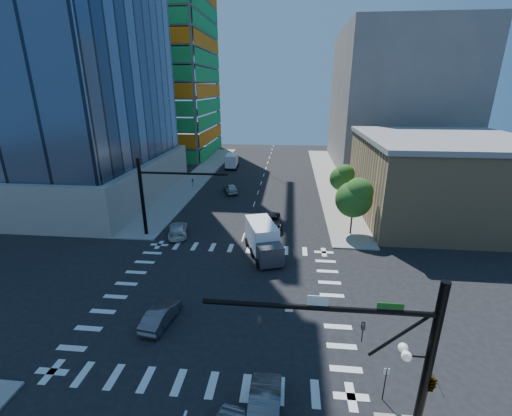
# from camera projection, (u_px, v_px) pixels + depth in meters

# --- Properties ---
(ground) EXTENTS (160.00, 160.00, 0.00)m
(ground) POSITION_uv_depth(u_px,v_px,m) (224.00, 296.00, 28.57)
(ground) COLOR black
(ground) RESTS_ON ground
(road_markings) EXTENTS (20.00, 20.00, 0.01)m
(road_markings) POSITION_uv_depth(u_px,v_px,m) (224.00, 296.00, 28.57)
(road_markings) COLOR silver
(road_markings) RESTS_ON ground
(sidewalk_ne) EXTENTS (5.00, 60.00, 0.15)m
(sidewalk_ne) POSITION_uv_depth(u_px,v_px,m) (328.00, 179.00, 64.88)
(sidewalk_ne) COLOR gray
(sidewalk_ne) RESTS_ON ground
(sidewalk_nw) EXTENTS (5.00, 60.00, 0.15)m
(sidewalk_nw) POSITION_uv_depth(u_px,v_px,m) (200.00, 176.00, 67.25)
(sidewalk_nw) COLOR gray
(sidewalk_nw) RESTS_ON ground
(construction_building) EXTENTS (25.16, 34.50, 70.60)m
(construction_building) POSITION_uv_depth(u_px,v_px,m) (156.00, 51.00, 81.05)
(construction_building) COLOR gray
(construction_building) RESTS_ON ground
(commercial_building) EXTENTS (20.50, 22.50, 10.60)m
(commercial_building) POSITION_uv_depth(u_px,v_px,m) (441.00, 177.00, 45.07)
(commercial_building) COLOR tan
(commercial_building) RESTS_ON ground
(bg_building_ne) EXTENTS (24.00, 30.00, 28.00)m
(bg_building_ne) POSITION_uv_depth(u_px,v_px,m) (395.00, 100.00, 72.93)
(bg_building_ne) COLOR slate
(bg_building_ne) RESTS_ON ground
(signal_mast_se) EXTENTS (10.51, 2.48, 9.00)m
(signal_mast_se) POSITION_uv_depth(u_px,v_px,m) (408.00, 362.00, 15.11)
(signal_mast_se) COLOR black
(signal_mast_se) RESTS_ON sidewalk_se
(signal_mast_nw) EXTENTS (10.20, 0.40, 9.00)m
(signal_mast_nw) POSITION_uv_depth(u_px,v_px,m) (154.00, 191.00, 38.47)
(signal_mast_nw) COLOR black
(signal_mast_nw) RESTS_ON sidewalk_nw
(tree_south) EXTENTS (4.16, 4.16, 6.82)m
(tree_south) POSITION_uv_depth(u_px,v_px,m) (355.00, 197.00, 38.85)
(tree_south) COLOR #382316
(tree_south) RESTS_ON sidewalk_ne
(tree_north) EXTENTS (3.54, 3.52, 5.78)m
(tree_north) POSITION_uv_depth(u_px,v_px,m) (343.00, 177.00, 50.31)
(tree_north) COLOR #382316
(tree_north) RESTS_ON sidewalk_ne
(no_parking_sign) EXTENTS (0.30, 0.06, 2.20)m
(no_parking_sign) POSITION_uv_depth(u_px,v_px,m) (385.00, 380.00, 18.65)
(no_parking_sign) COLOR black
(no_parking_sign) RESTS_ON ground
(car_nb_right) EXTENTS (1.67, 4.67, 1.53)m
(car_nb_right) POSITION_uv_depth(u_px,v_px,m) (264.00, 413.00, 17.48)
(car_nb_right) COLOR #535358
(car_nb_right) RESTS_ON ground
(car_nb_far) EXTENTS (3.01, 5.74, 1.54)m
(car_nb_far) POSITION_uv_depth(u_px,v_px,m) (271.00, 222.00, 42.32)
(car_nb_far) COLOR black
(car_nb_far) RESTS_ON ground
(car_sb_near) EXTENTS (3.36, 5.42, 1.47)m
(car_sb_near) POSITION_uv_depth(u_px,v_px,m) (178.00, 229.00, 40.12)
(car_sb_near) COLOR silver
(car_sb_near) RESTS_ON ground
(car_sb_mid) EXTENTS (3.33, 4.86, 1.54)m
(car_sb_mid) POSITION_uv_depth(u_px,v_px,m) (231.00, 188.00, 56.20)
(car_sb_mid) COLOR #A1A5A9
(car_sb_mid) RESTS_ON ground
(car_sb_cross) EXTENTS (2.03, 4.35, 1.38)m
(car_sb_cross) POSITION_uv_depth(u_px,v_px,m) (161.00, 315.00, 25.09)
(car_sb_cross) COLOR #4C4D52
(car_sb_cross) RESTS_ON ground
(box_truck_near) EXTENTS (4.57, 6.81, 3.29)m
(box_truck_near) POSITION_uv_depth(u_px,v_px,m) (264.00, 243.00, 34.96)
(box_truck_near) COLOR black
(box_truck_near) RESTS_ON ground
(box_truck_far) EXTENTS (2.73, 5.86, 3.01)m
(box_truck_far) POSITION_uv_depth(u_px,v_px,m) (232.00, 162.00, 73.74)
(box_truck_far) COLOR black
(box_truck_far) RESTS_ON ground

